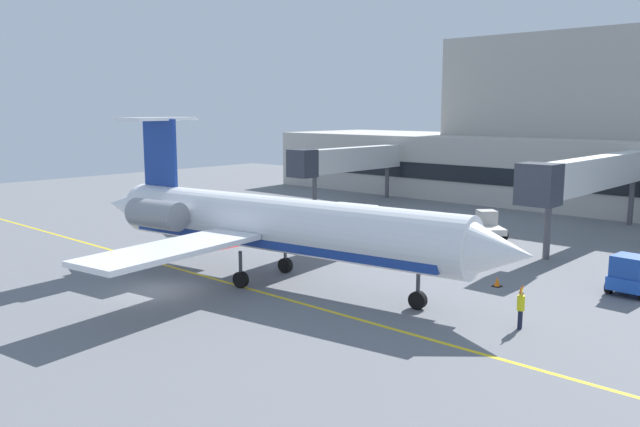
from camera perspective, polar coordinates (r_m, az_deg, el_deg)
name	(u,v)px	position (r m, az deg, el deg)	size (l,w,h in m)	color
ground	(160,293)	(35.90, -13.97, -6.82)	(120.00, 120.00, 0.11)	slate
terminal_building	(639,138)	(71.12, 26.42, 5.99)	(78.29, 17.34, 17.66)	#B7B2A8
jet_bridge_west	(591,175)	(50.65, 22.89, 3.17)	(2.40, 21.17, 6.40)	silver
jet_bridge_east	(345,160)	(65.90, 2.26, 4.74)	(2.40, 16.02, 5.98)	silver
regional_jet	(271,224)	(36.29, -4.35, -0.92)	(28.95, 23.02, 9.22)	white
baggage_tug	(193,218)	(53.63, -11.19, -0.38)	(4.42, 3.07, 2.06)	#19389E
pushback_tractor	(634,275)	(38.23, 26.12, -4.93)	(2.25, 4.06, 2.16)	#1E4CB2
belt_loader	(489,225)	(51.54, 14.74, -0.96)	(3.47, 3.40, 1.92)	silver
marshaller	(521,307)	(30.22, 17.38, -7.95)	(0.34, 0.82, 1.95)	#191E33
safety_cone_alpha	(438,270)	(39.08, 10.42, -4.94)	(0.47, 0.47, 0.55)	orange
safety_cone_bravo	(371,261)	(40.71, 4.59, -4.25)	(0.47, 0.47, 0.55)	orange
safety_cone_charlie	(293,239)	(47.67, -2.41, -2.24)	(0.47, 0.47, 0.55)	orange
safety_cone_delta	(497,282)	(37.09, 15.44, -5.90)	(0.47, 0.47, 0.55)	orange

